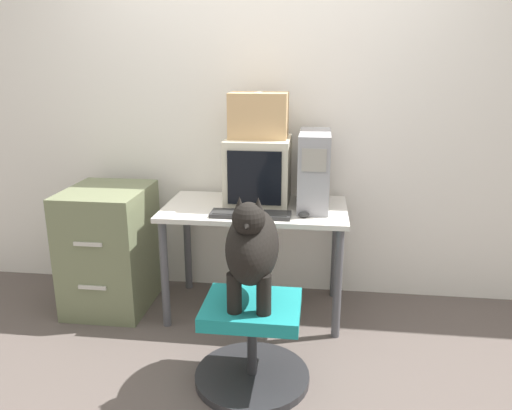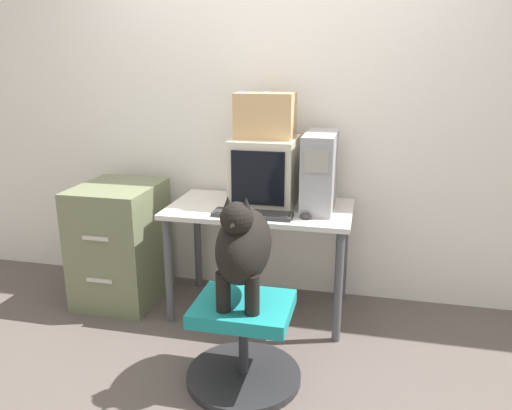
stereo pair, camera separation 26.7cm
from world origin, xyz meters
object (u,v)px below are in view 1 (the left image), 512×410
at_px(cardboard_box, 259,115).
at_px(pc_tower, 314,170).
at_px(office_chair, 252,344).
at_px(dog, 252,246).
at_px(crt_monitor, 259,171).
at_px(filing_cabinet, 110,248).
at_px(keyboard, 251,214).

bearing_deg(cardboard_box, pc_tower, -7.77).
height_order(office_chair, dog, dog).
distance_m(crt_monitor, cardboard_box, 0.35).
bearing_deg(pc_tower, office_chair, -109.06).
bearing_deg(filing_cabinet, cardboard_box, 7.82).
relative_size(crt_monitor, pc_tower, 0.91).
bearing_deg(dog, crt_monitor, 94.84).
relative_size(keyboard, filing_cabinet, 0.58).
xyz_separation_m(crt_monitor, dog, (0.07, -0.84, -0.18)).
distance_m(dog, filing_cabinet, 1.31).
bearing_deg(office_chair, crt_monitor, 94.78).
xyz_separation_m(office_chair, dog, (0.00, 0.01, 0.53)).
distance_m(office_chair, dog, 0.53).
height_order(office_chair, filing_cabinet, filing_cabinet).
distance_m(crt_monitor, dog, 0.86).
height_order(pc_tower, dog, pc_tower).
height_order(keyboard, cardboard_box, cardboard_box).
bearing_deg(office_chair, cardboard_box, 94.76).
bearing_deg(pc_tower, dog, -109.29).
height_order(crt_monitor, cardboard_box, cardboard_box).
relative_size(pc_tower, dog, 0.82).
distance_m(pc_tower, dog, 0.87).
relative_size(office_chair, filing_cabinet, 0.74).
height_order(crt_monitor, filing_cabinet, crt_monitor).
relative_size(dog, filing_cabinet, 0.71).
bearing_deg(pc_tower, filing_cabinet, -176.28).
bearing_deg(pc_tower, crt_monitor, 172.85).
relative_size(office_chair, cardboard_box, 1.67).
xyz_separation_m(pc_tower, cardboard_box, (-0.35, 0.05, 0.32)).
relative_size(crt_monitor, keyboard, 0.90).
distance_m(filing_cabinet, cardboard_box, 1.31).
xyz_separation_m(crt_monitor, filing_cabinet, (-0.97, -0.13, -0.52)).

